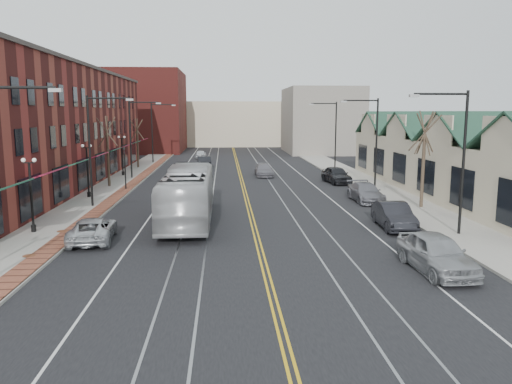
{
  "coord_description": "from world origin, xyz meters",
  "views": [
    {
      "loc": [
        -1.79,
        -20.81,
        7.0
      ],
      "look_at": [
        0.2,
        10.11,
        2.0
      ],
      "focal_mm": 35.0,
      "sensor_mm": 36.0,
      "label": 1
    }
  ],
  "objects": [
    {
      "name": "sidewalk_right",
      "position": [
        12.0,
        20.0,
        0.07
      ],
      "size": [
        4.0,
        120.0,
        0.15
      ],
      "primitive_type": "cube",
      "color": "gray",
      "rests_on": "ground"
    },
    {
      "name": "tree_right_mid",
      "position": [
        12.5,
        14.0,
        3.75
      ],
      "size": [
        1.9,
        1.46,
        6.93
      ],
      "color": "#382B21",
      "rests_on": "sidewalk_right"
    },
    {
      "name": "streetlight_l_3",
      "position": [
        -11.05,
        48.0,
        5.03
      ],
      "size": [
        3.33,
        0.25,
        8.0
      ],
      "color": "black",
      "rests_on": "sidewalk_left"
    },
    {
      "name": "backdrop_right",
      "position": [
        15.0,
        65.0,
        5.5
      ],
      "size": [
        12.0,
        16.0,
        11.0
      ],
      "primitive_type": "cube",
      "color": "slate",
      "rests_on": "ground"
    },
    {
      "name": "parked_suv",
      "position": [
        -8.96,
        6.11,
        0.66
      ],
      "size": [
        2.66,
        4.97,
        1.33
      ],
      "primitive_type": "imported",
      "rotation": [
        0.0,
        0.0,
        3.24
      ],
      "color": "#B5B9BD",
      "rests_on": "ground"
    },
    {
      "name": "parked_car_d",
      "position": [
        9.3,
        27.49,
        0.83
      ],
      "size": [
        2.51,
        5.05,
        1.65
      ],
      "primitive_type": "imported",
      "rotation": [
        0.0,
        0.0,
        0.12
      ],
      "color": "black",
      "rests_on": "ground"
    },
    {
      "name": "ground",
      "position": [
        0.0,
        0.0,
        0.0
      ],
      "size": [
        160.0,
        160.0,
        0.0
      ],
      "primitive_type": "plane",
      "color": "black",
      "rests_on": "ground"
    },
    {
      "name": "streetlight_r_2",
      "position": [
        11.05,
        38.0,
        5.03
      ],
      "size": [
        3.33,
        0.25,
        8.0
      ],
      "color": "black",
      "rests_on": "sidewalk_right"
    },
    {
      "name": "backdrop_left",
      "position": [
        -16.0,
        70.0,
        7.0
      ],
      "size": [
        14.0,
        18.0,
        14.0
      ],
      "primitive_type": "cube",
      "color": "maroon",
      "rests_on": "ground"
    },
    {
      "name": "streetlight_r_1",
      "position": [
        11.05,
        22.0,
        5.03
      ],
      "size": [
        3.33,
        0.25,
        8.0
      ],
      "color": "black",
      "rests_on": "sidewalk_right"
    },
    {
      "name": "manhole_mid",
      "position": [
        -11.2,
        3.0,
        0.16
      ],
      "size": [
        0.6,
        0.6,
        0.02
      ],
      "primitive_type": "cylinder",
      "color": "#592D19",
      "rests_on": "sidewalk_left"
    },
    {
      "name": "distant_car_left",
      "position": [
        -4.3,
        41.5,
        0.77
      ],
      "size": [
        1.98,
        4.79,
        1.54
      ],
      "primitive_type": "imported",
      "rotation": [
        0.0,
        0.0,
        3.22
      ],
      "color": "black",
      "rests_on": "ground"
    },
    {
      "name": "tree_left_far",
      "position": [
        -12.5,
        42.0,
        3.28
      ],
      "size": [
        1.66,
        1.28,
        6.02
      ],
      "color": "#382B21",
      "rests_on": "sidewalk_left"
    },
    {
      "name": "streetlight_l_2",
      "position": [
        -11.05,
        32.0,
        5.03
      ],
      "size": [
        3.33,
        0.25,
        8.0
      ],
      "color": "black",
      "rests_on": "sidewalk_left"
    },
    {
      "name": "manhole_far",
      "position": [
        -11.2,
        8.0,
        0.16
      ],
      "size": [
        0.6,
        0.6,
        0.02
      ],
      "primitive_type": "cylinder",
      "color": "#592D19",
      "rests_on": "sidewalk_left"
    },
    {
      "name": "traffic_signal",
      "position": [
        -10.6,
        24.0,
        2.35
      ],
      "size": [
        0.18,
        0.15,
        3.8
      ],
      "color": "black",
      "rests_on": "sidewalk_left"
    },
    {
      "name": "distant_car_right",
      "position": [
        2.55,
        33.32,
        0.67
      ],
      "size": [
        1.96,
        4.67,
        1.35
      ],
      "primitive_type": "imported",
      "rotation": [
        0.0,
        0.0,
        0.02
      ],
      "color": "slate",
      "rests_on": "ground"
    },
    {
      "name": "backdrop_mid",
      "position": [
        0.0,
        85.0,
        4.5
      ],
      "size": [
        22.0,
        14.0,
        9.0
      ],
      "primitive_type": "cube",
      "color": "#C5B297",
      "rests_on": "ground"
    },
    {
      "name": "sidewalk_left",
      "position": [
        -12.0,
        20.0,
        0.07
      ],
      "size": [
        4.0,
        120.0,
        0.15
      ],
      "primitive_type": "cube",
      "color": "gray",
      "rests_on": "ground"
    },
    {
      "name": "building_left",
      "position": [
        -19.0,
        27.0,
        5.5
      ],
      "size": [
        10.0,
        50.0,
        11.0
      ],
      "primitive_type": "cube",
      "color": "maroon",
      "rests_on": "ground"
    },
    {
      "name": "streetlight_l_1",
      "position": [
        -11.05,
        16.0,
        5.03
      ],
      "size": [
        3.33,
        0.25,
        8.0
      ],
      "color": "black",
      "rests_on": "sidewalk_left"
    },
    {
      "name": "parked_car_c",
      "position": [
        9.3,
        17.19,
        0.73
      ],
      "size": [
        2.14,
        5.06,
        1.46
      ],
      "primitive_type": "imported",
      "rotation": [
        0.0,
        0.0,
        0.02
      ],
      "color": "slate",
      "rests_on": "ground"
    },
    {
      "name": "parked_car_a",
      "position": [
        7.5,
        -0.14,
        0.86
      ],
      "size": [
        2.31,
        5.14,
        1.72
      ],
      "primitive_type": "imported",
      "rotation": [
        0.0,
        0.0,
        0.06
      ],
      "color": "#999B9F",
      "rests_on": "ground"
    },
    {
      "name": "lamppost_l_2",
      "position": [
        -12.8,
        20.0,
        2.2
      ],
      "size": [
        0.84,
        0.28,
        4.27
      ],
      "color": "black",
      "rests_on": "sidewalk_left"
    },
    {
      "name": "streetlight_r_0",
      "position": [
        11.05,
        6.0,
        5.03
      ],
      "size": [
        3.33,
        0.25,
        8.0
      ],
      "color": "black",
      "rests_on": "sidewalk_right"
    },
    {
      "name": "distant_car_far",
      "position": [
        -5.26,
        54.36,
        0.66
      ],
      "size": [
        1.59,
        3.89,
        1.32
      ],
      "primitive_type": "imported",
      "rotation": [
        0.0,
        0.0,
        3.13
      ],
      "color": "silver",
      "rests_on": "ground"
    },
    {
      "name": "building_right",
      "position": [
        18.0,
        20.0,
        2.3
      ],
      "size": [
        8.0,
        36.0,
        4.6
      ],
      "primitive_type": "cube",
      "color": "#C5B297",
      "rests_on": "ground"
    },
    {
      "name": "tree_left_near",
      "position": [
        -12.5,
        26.0,
        3.51
      ],
      "size": [
        1.78,
        1.37,
        6.48
      ],
      "color": "#382B21",
      "rests_on": "sidewalk_left"
    },
    {
      "name": "lamppost_l_3",
      "position": [
        -12.8,
        34.0,
        2.2
      ],
      "size": [
        0.84,
        0.28,
        4.27
      ],
      "color": "black",
      "rests_on": "sidewalk_left"
    },
    {
      "name": "lamppost_l_1",
      "position": [
        -12.8,
        8.0,
        2.2
      ],
      "size": [
        0.84,
        0.28,
        4.27
      ],
      "color": "black",
      "rests_on": "sidewalk_left"
    },
    {
      "name": "parked_car_b",
      "position": [
        8.42,
        8.09,
        0.79
      ],
      "size": [
        1.89,
        4.85,
        1.57
      ],
      "primitive_type": "imported",
      "rotation": [
        0.0,
        0.0,
        -0.05
      ],
      "color": "black",
      "rests_on": "ground"
    },
    {
      "name": "transit_bus",
      "position": [
        -4.11,
        10.85,
        1.72
      ],
      "size": [
        2.9,
        12.36,
        3.44
      ],
      "primitive_type": "imported",
      "rotation": [
        0.0,
        0.0,
        3.14
      ],
      "color": "#BABABC",
      "rests_on": "ground"
    }
  ]
}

